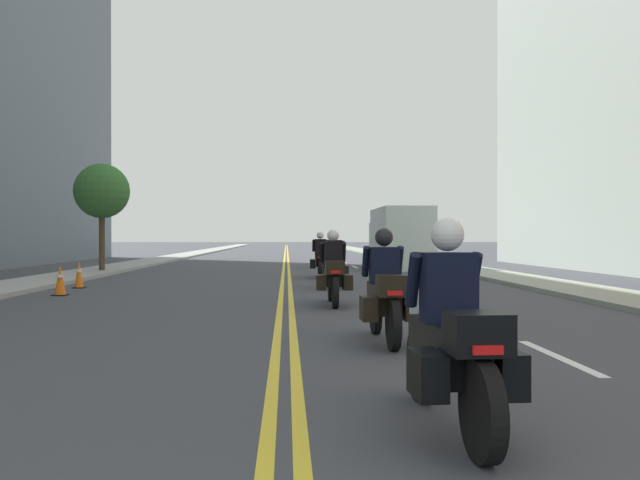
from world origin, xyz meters
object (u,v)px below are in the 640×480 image
Objects in this scene: motorcycle_0 at (451,344)px; motorcycle_4 at (320,259)px; motorcycle_3 at (335,265)px; street_tree_0 at (102,192)px; traffic_cone_0 at (79,275)px; motorcycle_2 at (333,274)px; parked_truck at (399,241)px; traffic_cone_2 at (60,280)px; motorcycle_1 at (385,295)px.

motorcycle_4 reaches higher than motorcycle_0.
motorcycle_3 is 0.47× the size of street_tree_0.
motorcycle_3 reaches higher than traffic_cone_0.
street_tree_0 is at bearing 123.88° from motorcycle_2.
motorcycle_0 is 1.05× the size of motorcycle_4.
motorcycle_0 is at bearing -98.92° from parked_truck.
motorcycle_2 is 7.21m from traffic_cone_2.
motorcycle_3 is 2.69× the size of traffic_cone_0.
parked_truck is at bearing 76.01° from motorcycle_2.
parked_truck reaches higher than traffic_cone_0.
motorcycle_4 is 9.74m from street_tree_0.
motorcycle_0 is 2.95× the size of traffic_cone_0.
motorcycle_2 reaches higher than motorcycle_0.
motorcycle_3 is at bearing 16.58° from traffic_cone_2.
motorcycle_0 is 23.97m from street_tree_0.
motorcycle_1 is at bearing -100.28° from parked_truck.
traffic_cone_2 is (-7.06, 7.70, -0.28)m from motorcycle_1.
motorcycle_0 is 0.52× the size of street_tree_0.
traffic_cone_0 is (-7.19, -4.47, -0.27)m from motorcycle_4.
parked_truck is (3.91, 21.58, 0.60)m from motorcycle_1.
motorcycle_0 is 18.75m from motorcycle_4.
motorcycle_0 is 0.36× the size of parked_truck.
motorcycle_3 is 0.32× the size of parked_truck.
motorcycle_3 reaches higher than traffic_cone_2.
street_tree_0 is (-8.90, 8.18, 2.65)m from motorcycle_3.
traffic_cone_2 is 17.71m from parked_truck.
motorcycle_0 is at bearing -92.70° from motorcycle_1.
motorcycle_0 is 1.05× the size of motorcycle_1.
motorcycle_2 is (-0.24, 9.22, 0.00)m from motorcycle_0.
motorcycle_2 is 0.34× the size of parked_truck.
street_tree_0 is (-8.76, 22.16, 2.65)m from motorcycle_0.
traffic_cone_0 is 16.09m from parked_truck.
street_tree_0 is (-1.82, 10.29, 2.93)m from traffic_cone_2.
parked_truck is (10.97, 13.87, 0.89)m from traffic_cone_2.
street_tree_0 reaches higher than motorcycle_3.
traffic_cone_2 is at bearing 131.52° from motorcycle_1.
traffic_cone_2 is 0.17× the size of street_tree_0.
motorcycle_0 reaches higher than traffic_cone_0.
motorcycle_3 is at bearing 87.11° from motorcycle_0.
street_tree_0 is (-1.54, 7.88, 2.93)m from traffic_cone_0.
motorcycle_1 is 0.99× the size of motorcycle_4.
parked_truck is at bearing 15.63° from street_tree_0.
motorcycle_1 is 0.49× the size of street_tree_0.
motorcycle_4 is 9.75m from traffic_cone_2.
motorcycle_3 is 4.78m from motorcycle_4.
motorcycle_3 is at bearing -2.39° from traffic_cone_0.
motorcycle_2 reaches higher than traffic_cone_2.
motorcycle_1 is at bearing -86.89° from motorcycle_3.
traffic_cone_0 reaches higher than traffic_cone_2.
motorcycle_4 is (-0.15, 14.59, -0.01)m from motorcycle_1.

